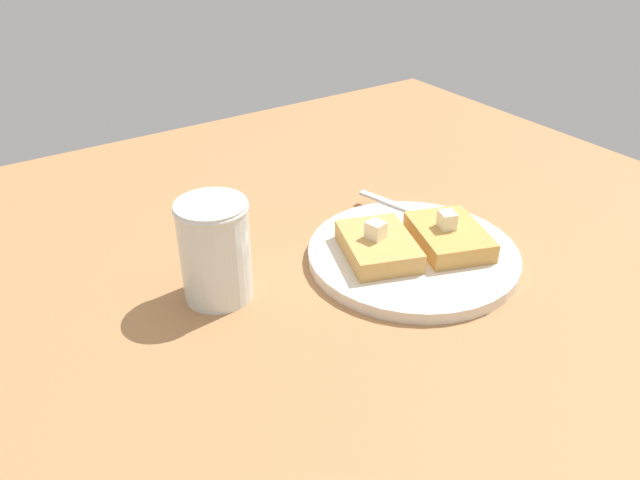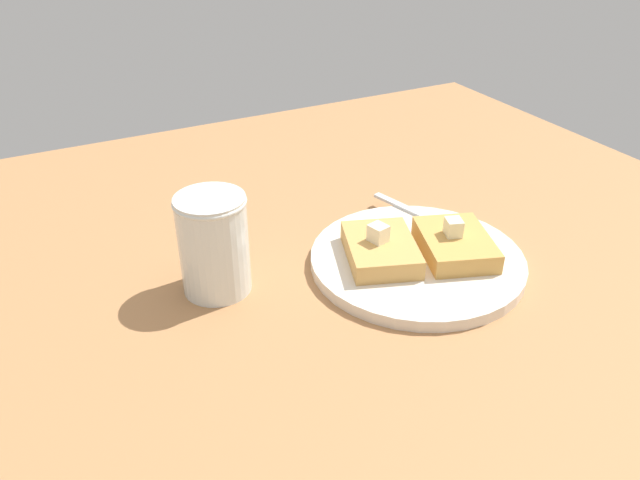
# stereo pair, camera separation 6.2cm
# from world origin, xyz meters

# --- Properties ---
(table_surface) EXTENTS (1.11, 1.11, 0.02)m
(table_surface) POSITION_xyz_m (0.00, 0.00, 0.01)
(table_surface) COLOR #A97447
(table_surface) RESTS_ON ground
(plate) EXTENTS (0.23, 0.23, 0.01)m
(plate) POSITION_xyz_m (0.10, 0.03, 0.03)
(plate) COLOR silver
(plate) RESTS_ON table_surface
(toast_slice_left) EXTENTS (0.10, 0.11, 0.02)m
(toast_slice_left) POSITION_xyz_m (0.06, 0.04, 0.04)
(toast_slice_left) COLOR tan
(toast_slice_left) RESTS_ON plate
(toast_slice_middle) EXTENTS (0.10, 0.11, 0.02)m
(toast_slice_middle) POSITION_xyz_m (0.13, 0.02, 0.04)
(toast_slice_middle) COLOR #CC9548
(toast_slice_middle) RESTS_ON plate
(butter_pat_primary) EXTENTS (0.02, 0.02, 0.02)m
(butter_pat_primary) POSITION_xyz_m (0.05, 0.05, 0.06)
(butter_pat_primary) COLOR #F9EEC8
(butter_pat_primary) RESTS_ON toast_slice_left
(butter_pat_secondary) EXTENTS (0.02, 0.02, 0.02)m
(butter_pat_secondary) POSITION_xyz_m (0.13, 0.02, 0.06)
(butter_pat_secondary) COLOR #F3EEC2
(butter_pat_secondary) RESTS_ON toast_slice_middle
(fork) EXTENTS (0.05, 0.16, 0.00)m
(fork) POSITION_xyz_m (0.15, 0.09, 0.04)
(fork) COLOR silver
(fork) RESTS_ON plate
(syrup_jar) EXTENTS (0.07, 0.07, 0.10)m
(syrup_jar) POSITION_xyz_m (-0.11, 0.09, 0.07)
(syrup_jar) COLOR #341707
(syrup_jar) RESTS_ON table_surface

